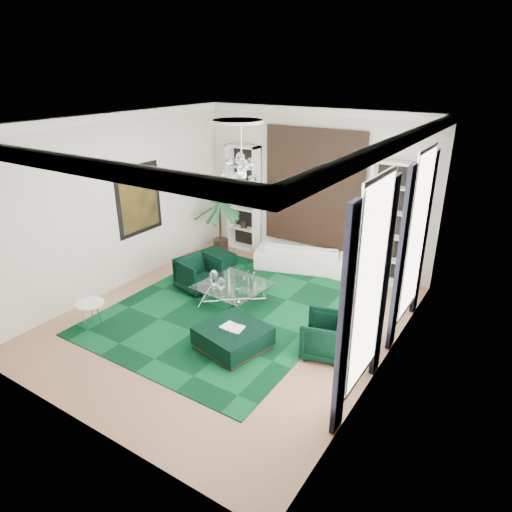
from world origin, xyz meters
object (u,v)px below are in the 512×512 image
Objects in this scene: sofa at (303,256)px; armchair_left at (199,274)px; palm at (220,213)px; armchair_right at (326,336)px; coffee_table at (233,294)px; side_table at (92,315)px; ottoman_front at (233,338)px; ottoman_side at (212,261)px.

armchair_left is at bearing 40.12° from sofa.
palm is at bearing -12.33° from sofa.
palm reaches higher than armchair_right.
sofa is 2.47m from coffee_table.
coffee_table is (-2.40, 0.63, -0.15)m from armchair_right.
armchair_right is at bearing 20.81° from side_table.
side_table reaches higher than coffee_table.
coffee_table is 1.23× the size of ottoman_front.
sofa reaches higher than ottoman_front.
armchair_left is 1.57× the size of side_table.
armchair_left is 0.64× the size of coffee_table.
coffee_table is 2.82m from side_table.
ottoman_side is at bearing 85.84° from side_table.
armchair_right is at bearing -89.87° from armchair_left.
sofa is 3.66m from armchair_right.
armchair_left is (-1.44, -2.28, 0.04)m from sofa.
side_table is at bearing -94.16° from ottoman_side.
coffee_table is at bearing -48.16° from palm.
ottoman_front is (2.45, -2.57, 0.02)m from ottoman_side.
armchair_right is 4.32m from ottoman_side.
sofa is 4.33× the size of side_table.
ottoman_side is (-0.45, 1.07, -0.19)m from armchair_left.
sofa is 2.68× the size of ottoman_side.
coffee_table is 1.64m from ottoman_front.
side_table is 0.24× the size of palm.
side_table is 4.50m from palm.
palm is (-0.48, 0.99, 0.91)m from ottoman_side.
ottoman_front is at bearing -46.40° from ottoman_side.
armchair_right is 0.95× the size of ottoman_side.
side_table is at bearing -83.82° from armchair_right.
ottoman_front is 2.83m from side_table.
palm is (-4.38, 2.84, 0.73)m from armchair_right.
armchair_right is 0.37× the size of palm.
palm is (-2.93, 3.56, 0.89)m from ottoman_front.
side_table reaches higher than ottoman_side.
sofa reaches higher than side_table.
palm reaches higher than coffee_table.
armchair_right is 5.27m from palm.
ottoman_front is at bearing 17.66° from side_table.
armchair_left reaches higher than coffee_table.
armchair_left is at bearing -65.78° from palm.
ottoman_front is (2.00, -1.50, -0.17)m from armchair_left.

